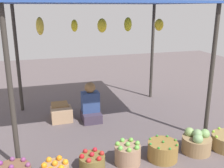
{
  "coord_description": "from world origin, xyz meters",
  "views": [
    {
      "loc": [
        -1.21,
        -4.61,
        2.18
      ],
      "look_at": [
        0.0,
        -0.61,
        0.95
      ],
      "focal_mm": 42.32,
      "sensor_mm": 36.0,
      "label": 1
    }
  ],
  "objects_px": {
    "vendor_person": "(91,106)",
    "wooden_crate_near_vendor": "(60,110)",
    "basket_red_apples": "(92,162)",
    "wooden_crate_stacked_rear": "(62,114)",
    "basket_green_apples": "(128,154)",
    "basket_cabbages": "(197,142)",
    "basket_green_chilies": "(163,151)"
  },
  "relations": [
    {
      "from": "wooden_crate_near_vendor",
      "to": "wooden_crate_stacked_rear",
      "type": "xyz_separation_m",
      "value": [
        0.01,
        -0.19,
        -0.01
      ]
    },
    {
      "from": "vendor_person",
      "to": "basket_green_apples",
      "type": "distance_m",
      "value": 1.64
    },
    {
      "from": "wooden_crate_near_vendor",
      "to": "basket_red_apples",
      "type": "bearing_deg",
      "value": -83.33
    },
    {
      "from": "basket_cabbages",
      "to": "wooden_crate_stacked_rear",
      "type": "bearing_deg",
      "value": 136.35
    },
    {
      "from": "basket_red_apples",
      "to": "basket_green_apples",
      "type": "xyz_separation_m",
      "value": [
        0.52,
        -0.01,
        0.04
      ]
    },
    {
      "from": "basket_cabbages",
      "to": "vendor_person",
      "type": "bearing_deg",
      "value": 128.58
    },
    {
      "from": "vendor_person",
      "to": "basket_cabbages",
      "type": "relative_size",
      "value": 1.75
    },
    {
      "from": "basket_green_apples",
      "to": "wooden_crate_stacked_rear",
      "type": "xyz_separation_m",
      "value": [
        -0.74,
        1.77,
        -0.02
      ]
    },
    {
      "from": "vendor_person",
      "to": "wooden_crate_stacked_rear",
      "type": "height_order",
      "value": "vendor_person"
    },
    {
      "from": "basket_green_apples",
      "to": "vendor_person",
      "type": "bearing_deg",
      "value": 96.37
    },
    {
      "from": "vendor_person",
      "to": "basket_cabbages",
      "type": "distance_m",
      "value": 2.11
    },
    {
      "from": "vendor_person",
      "to": "basket_cabbages",
      "type": "xyz_separation_m",
      "value": [
        1.31,
        -1.64,
        -0.14
      ]
    },
    {
      "from": "basket_red_apples",
      "to": "basket_green_apples",
      "type": "height_order",
      "value": "basket_green_apples"
    },
    {
      "from": "basket_red_apples",
      "to": "wooden_crate_stacked_rear",
      "type": "height_order",
      "value": "wooden_crate_stacked_rear"
    },
    {
      "from": "vendor_person",
      "to": "basket_cabbages",
      "type": "height_order",
      "value": "vendor_person"
    },
    {
      "from": "wooden_crate_near_vendor",
      "to": "wooden_crate_stacked_rear",
      "type": "bearing_deg",
      "value": -87.71
    },
    {
      "from": "basket_red_apples",
      "to": "wooden_crate_stacked_rear",
      "type": "relative_size",
      "value": 0.9
    },
    {
      "from": "vendor_person",
      "to": "basket_red_apples",
      "type": "bearing_deg",
      "value": -101.82
    },
    {
      "from": "vendor_person",
      "to": "basket_green_apples",
      "type": "bearing_deg",
      "value": -83.63
    },
    {
      "from": "vendor_person",
      "to": "basket_green_apples",
      "type": "relative_size",
      "value": 2.07
    },
    {
      "from": "vendor_person",
      "to": "wooden_crate_near_vendor",
      "type": "bearing_deg",
      "value": 149.97
    },
    {
      "from": "basket_green_chilies",
      "to": "wooden_crate_stacked_rear",
      "type": "bearing_deg",
      "value": 125.24
    },
    {
      "from": "basket_green_apples",
      "to": "basket_cabbages",
      "type": "distance_m",
      "value": 1.13
    },
    {
      "from": "basket_red_apples",
      "to": "wooden_crate_near_vendor",
      "type": "bearing_deg",
      "value": 96.67
    },
    {
      "from": "wooden_crate_near_vendor",
      "to": "basket_green_chilies",
      "type": "bearing_deg",
      "value": -57.21
    },
    {
      "from": "vendor_person",
      "to": "wooden_crate_near_vendor",
      "type": "height_order",
      "value": "vendor_person"
    },
    {
      "from": "basket_red_apples",
      "to": "basket_green_chilies",
      "type": "height_order",
      "value": "basket_green_chilies"
    },
    {
      "from": "basket_green_apples",
      "to": "basket_green_chilies",
      "type": "bearing_deg",
      "value": -4.35
    },
    {
      "from": "wooden_crate_near_vendor",
      "to": "vendor_person",
      "type": "bearing_deg",
      "value": -30.03
    },
    {
      "from": "basket_red_apples",
      "to": "basket_green_chilies",
      "type": "bearing_deg",
      "value": -2.57
    },
    {
      "from": "basket_green_apples",
      "to": "wooden_crate_stacked_rear",
      "type": "height_order",
      "value": "basket_green_apples"
    },
    {
      "from": "basket_green_apples",
      "to": "basket_red_apples",
      "type": "bearing_deg",
      "value": 179.26
    }
  ]
}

